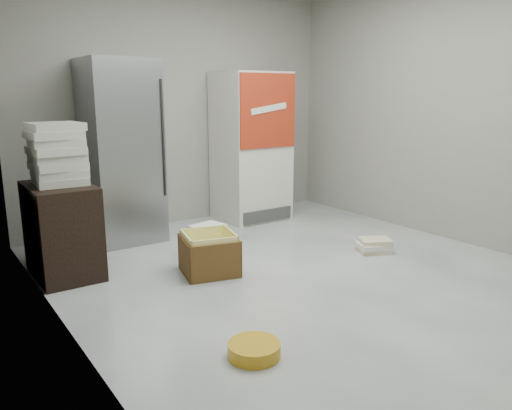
{
  "coord_description": "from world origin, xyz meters",
  "views": [
    {
      "loc": [
        -2.73,
        -2.97,
        1.57
      ],
      "look_at": [
        -0.17,
        0.7,
        0.55
      ],
      "focal_mm": 35.0,
      "sensor_mm": 36.0,
      "label": 1
    }
  ],
  "objects": [
    {
      "name": "phonebook_stack_side",
      "position": [
        0.96,
        0.27,
        0.07
      ],
      "size": [
        0.39,
        0.35,
        0.13
      ],
      "rotation": [
        0.0,
        0.0,
        -0.36
      ],
      "color": "beige",
      "rests_on": "ground"
    },
    {
      "name": "cardboard_box",
      "position": [
        -0.68,
        0.7,
        0.15
      ],
      "size": [
        0.55,
        0.55,
        0.37
      ],
      "rotation": [
        0.0,
        0.0,
        -0.24
      ],
      "color": "yellow",
      "rests_on": "ground"
    },
    {
      "name": "ground",
      "position": [
        0.0,
        0.0,
        0.0
      ],
      "size": [
        5.0,
        5.0,
        0.0
      ],
      "primitive_type": "plane",
      "color": "silver",
      "rests_on": "ground"
    },
    {
      "name": "bucket_lid",
      "position": [
        -1.17,
        -0.71,
        0.04
      ],
      "size": [
        0.4,
        0.4,
        0.09
      ],
      "primitive_type": "cylinder",
      "rotation": [
        0.0,
        0.0,
        -0.28
      ],
      "color": "gold",
      "rests_on": "ground"
    },
    {
      "name": "supply_box_stack",
      "position": [
        -1.72,
        1.4,
        1.06
      ],
      "size": [
        0.44,
        0.44,
        0.52
      ],
      "color": "beige",
      "rests_on": "wood_shelf"
    },
    {
      "name": "wood_shelf",
      "position": [
        -1.73,
        1.4,
        0.4
      ],
      "size": [
        0.5,
        0.8,
        0.8
      ],
      "primitive_type": "cube",
      "color": "black",
      "rests_on": "ground"
    },
    {
      "name": "phonebook_stack_main",
      "position": [
        -0.45,
        1.1,
        0.16
      ],
      "size": [
        0.36,
        0.31,
        0.31
      ],
      "rotation": [
        0.0,
        0.0,
        0.12
      ],
      "color": "tan",
      "rests_on": "ground"
    },
    {
      "name": "room_shell",
      "position": [
        0.0,
        0.0,
        1.8
      ],
      "size": [
        4.04,
        5.04,
        2.82
      ],
      "color": "gray",
      "rests_on": "ground"
    },
    {
      "name": "steel_fridge",
      "position": [
        -0.9,
        2.13,
        0.95
      ],
      "size": [
        0.7,
        0.72,
        1.9
      ],
      "color": "#9CA0A4",
      "rests_on": "ground"
    },
    {
      "name": "coke_cooler",
      "position": [
        0.75,
        2.12,
        0.9
      ],
      "size": [
        0.8,
        0.73,
        1.8
      ],
      "color": "silver",
      "rests_on": "ground"
    }
  ]
}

